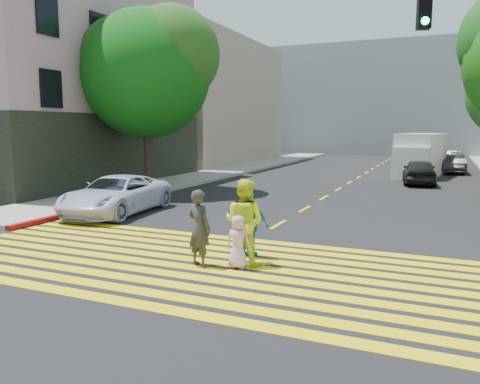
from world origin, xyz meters
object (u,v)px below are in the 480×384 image
Objects in this scene: tree_left at (148,67)px; pedestrian_child at (238,242)px; silver_car at (431,159)px; pedestrian_woman at (244,222)px; pedestrian_man at (199,228)px; white_sedan at (116,195)px; pedestrian_extra at (250,225)px; dark_car_parked at (449,162)px; white_van at (420,156)px; dark_car_near at (419,172)px.

tree_left is 13.88m from pedestrian_child.
pedestrian_woman is at bearing 85.87° from silver_car.
pedestrian_man is 0.35× the size of white_sedan.
pedestrian_extra reaches higher than dark_car_parked.
white_van is (3.48, 21.62, 0.39)m from pedestrian_man.
white_van reaches higher than pedestrian_woman.
white_sedan is (2.26, -5.44, -5.04)m from tree_left.
tree_left is 13.53m from pedestrian_woman.
pedestrian_extra is 16.69m from dark_car_near.
tree_left is 5.05× the size of pedestrian_man.
pedestrian_child is 0.24× the size of white_sedan.
white_sedan reaches higher than silver_car.
dark_car_near is at bearing 49.75° from white_sedan.
dark_car_parked is at bearing 49.53° from tree_left.
pedestrian_woman reaches higher than white_sedan.
silver_car is (3.11, 28.68, -0.34)m from pedestrian_woman.
white_sedan is (-6.42, 4.12, 0.08)m from pedestrian_child.
pedestrian_child is at bearing 93.86° from pedestrian_extra.
pedestrian_child is (0.83, 0.20, -0.26)m from pedestrian_man.
white_van is at bearing -123.13° from dark_car_parked.
pedestrian_child is at bearing -147.77° from pedestrian_man.
dark_car_near is 0.68× the size of white_van.
tree_left is 14.75m from dark_car_near.
pedestrian_man reaches higher than pedestrian_extra.
pedestrian_man is 0.98m from pedestrian_woman.
tree_left is at bearing -41.86° from pedestrian_woman.
tree_left is at bearing -123.95° from white_van.
pedestrian_woman is 28.85m from silver_car.
dark_car_near is 7.67m from dark_car_parked.
pedestrian_woman is 1.23× the size of pedestrian_extra.
white_sedan is at bearing -25.68° from pedestrian_woman.
white_van is (11.32, 11.86, -4.47)m from tree_left.
tree_left is 7.35× the size of pedestrian_child.
pedestrian_woman is 0.49m from pedestrian_child.
white_sedan reaches higher than pedestrian_child.
dark_car_near is (2.92, 16.44, -0.10)m from pedestrian_extra.
tree_left is at bearing -47.60° from pedestrian_extra.
pedestrian_woman is at bearing -87.70° from pedestrian_child.
dark_car_near is (3.65, 17.51, -0.17)m from pedestrian_man.
pedestrian_woman reaches higher than pedestrian_child.
dark_car_near is (2.83, 17.31, 0.10)m from pedestrian_child.
dark_car_parked is (10.77, 20.71, 0.07)m from white_sedan.
dark_car_near is 11.69m from silver_car.
pedestrian_man is at bearing 84.38° from silver_car.
dark_car_near is at bearing 33.98° from tree_left.
silver_car reaches higher than pedestrian_child.
white_sedan is at bearing -29.41° from pedestrian_extra.
dark_car_parked is (13.03, 15.26, -4.97)m from tree_left.
dark_car_near is at bearing -94.50° from pedestrian_woman.
silver_car is (9.52, 24.88, -0.05)m from white_sedan.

